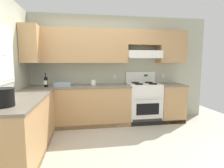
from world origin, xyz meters
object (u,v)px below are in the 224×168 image
stove (144,102)px  paper_towel_roll (93,82)px  wine_bottle (46,81)px  bowl (63,85)px  bucket (3,97)px

stove → paper_towel_roll: (-1.20, 0.06, 0.49)m
stove → paper_towel_roll: 1.30m
wine_bottle → paper_towel_roll: wine_bottle is taller
stove → paper_towel_roll: stove is taller
bowl → paper_towel_roll: 0.69m
wine_bottle → bowl: bearing=16.0°
wine_bottle → bowl: 0.37m
bowl → paper_towel_roll: size_ratio=3.01×
wine_bottle → paper_towel_roll: (1.02, 0.16, -0.07)m
stove → wine_bottle: (-2.22, -0.09, 0.56)m
stove → bucket: size_ratio=4.78×
stove → bowl: bearing=179.9°
wine_bottle → paper_towel_roll: size_ratio=2.74×
bucket → paper_towel_roll: bucket is taller
bowl → paper_towel_roll: (0.68, 0.06, 0.03)m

